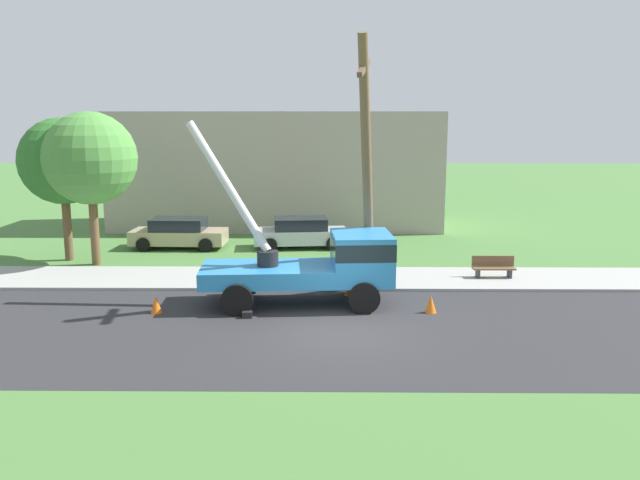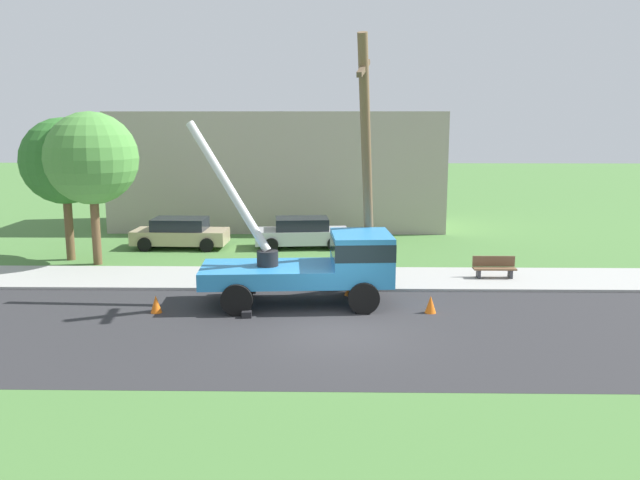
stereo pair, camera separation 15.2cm
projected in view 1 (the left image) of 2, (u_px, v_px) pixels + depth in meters
ground_plane at (336, 249)px, 30.79m from camera, size 120.00×120.00×0.00m
road_asphalt at (341, 330)px, 18.99m from camera, size 80.00×8.73×0.01m
sidewalk_strip at (338, 278)px, 24.96m from camera, size 80.00×3.44×0.10m
utility_truck at (322, 262)px, 21.53m from camera, size 6.91×3.21×5.98m
leaning_utility_pole at (367, 167)px, 21.75m from camera, size 0.89×3.31×8.71m
traffic_cone_ahead at (431, 304)px, 20.66m from camera, size 0.36×0.36×0.56m
traffic_cone_behind at (156, 304)px, 20.63m from camera, size 0.36×0.36×0.56m
traffic_cone_curbside at (350, 288)px, 22.69m from camera, size 0.36×0.36×0.56m
parked_sedan_tan at (179, 233)px, 30.92m from camera, size 4.46×2.11×1.42m
parked_sedan_silver at (301, 233)px, 31.06m from camera, size 4.56×2.30×1.42m
park_bench at (493, 268)px, 24.88m from camera, size 1.60×0.45×0.90m
roadside_tree_near at (63, 162)px, 27.64m from camera, size 3.65×3.65×6.10m
roadside_tree_far at (90, 159)px, 26.72m from camera, size 3.79×3.79×6.34m
lowrise_building_backdrop at (278, 169)px, 37.08m from camera, size 18.00×6.00×6.40m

